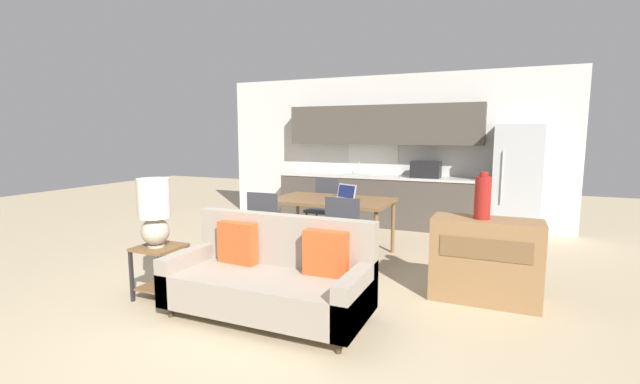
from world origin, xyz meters
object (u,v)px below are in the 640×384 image
(refrigerator, at_px, (516,182))
(dining_table, at_px, (332,204))
(dining_chair_near_left, at_px, (267,226))
(laptop, at_px, (343,196))
(couch, at_px, (272,278))
(dining_chair_near_right, at_px, (346,234))
(credenza, at_px, (485,260))
(dining_chair_far_left, at_px, (323,205))
(table_lamp, at_px, (154,210))
(side_table, at_px, (160,263))
(vase, at_px, (483,197))

(refrigerator, relative_size, dining_table, 1.13)
(dining_chair_near_left, distance_m, laptop, 1.15)
(couch, relative_size, laptop, 4.58)
(laptop, bearing_deg, dining_chair_near_right, -42.83)
(refrigerator, relative_size, credenza, 1.75)
(dining_chair_far_left, xyz_separation_m, dining_chair_near_right, (1.01, -1.73, 0.00))
(table_lamp, bearing_deg, credenza, 22.56)
(side_table, distance_m, dining_chair_far_left, 3.05)
(credenza, distance_m, vase, 0.63)
(dining_chair_near_left, bearing_deg, laptop, -126.69)
(couch, bearing_deg, dining_chair_near_left, 121.95)
(table_lamp, height_order, credenza, table_lamp)
(couch, height_order, dining_chair_far_left, dining_chair_far_left)
(couch, relative_size, dining_chair_near_left, 1.92)
(refrigerator, height_order, credenza, refrigerator)
(vase, bearing_deg, dining_chair_near_left, 178.24)
(dining_chair_near_right, bearing_deg, table_lamp, 42.04)
(dining_table, bearing_deg, dining_chair_near_right, -59.25)
(couch, relative_size, dining_chair_near_right, 1.92)
(dining_chair_near_right, bearing_deg, vase, 177.84)
(credenza, bearing_deg, vase, -162.63)
(vase, xyz_separation_m, dining_chair_near_left, (-2.44, 0.08, -0.52))
(dining_chair_near_left, bearing_deg, credenza, 177.56)
(couch, xyz_separation_m, side_table, (-1.23, -0.10, 0.02))
(refrigerator, relative_size, table_lamp, 2.63)
(couch, height_order, dining_chair_near_right, dining_chair_near_right)
(side_table, distance_m, vase, 3.24)
(credenza, relative_size, laptop, 2.57)
(dining_chair_far_left, bearing_deg, dining_table, -56.51)
(side_table, relative_size, dining_chair_near_left, 0.56)
(dining_chair_near_left, bearing_deg, side_table, 67.59)
(dining_chair_near_right, bearing_deg, side_table, 41.44)
(vase, height_order, dining_chair_near_left, vase)
(refrigerator, xyz_separation_m, dining_chair_far_left, (-2.79, -1.22, -0.37))
(dining_chair_near_right, bearing_deg, credenza, 178.59)
(couch, bearing_deg, credenza, 32.35)
(table_lamp, height_order, dining_chair_near_right, table_lamp)
(refrigerator, relative_size, side_table, 3.35)
(dining_chair_far_left, bearing_deg, dining_chair_near_left, -86.44)
(table_lamp, xyz_separation_m, dining_chair_far_left, (0.50, 3.04, -0.38))
(dining_table, xyz_separation_m, dining_chair_near_left, (-0.51, -0.86, -0.19))
(refrigerator, xyz_separation_m, dining_table, (-2.29, -2.10, -0.19))
(vase, bearing_deg, dining_chair_near_right, 176.65)
(table_lamp, bearing_deg, refrigerator, 52.28)
(table_lamp, relative_size, vase, 1.48)
(dining_chair_far_left, bearing_deg, side_table, -95.74)
(vase, bearing_deg, side_table, -157.86)
(side_table, relative_size, dining_chair_near_right, 0.56)
(dining_chair_far_left, distance_m, dining_chair_near_left, 1.74)
(couch, xyz_separation_m, dining_chair_near_right, (0.28, 1.18, 0.18))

